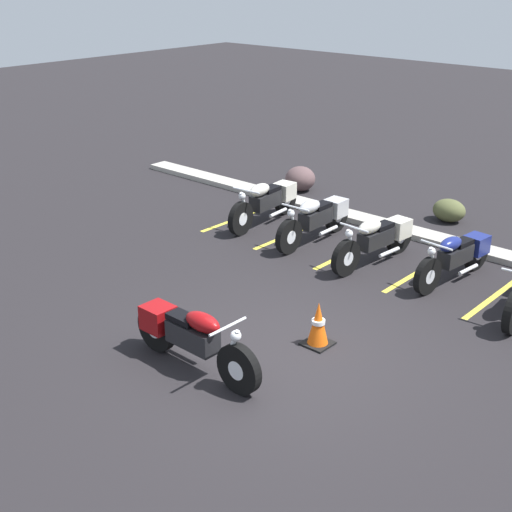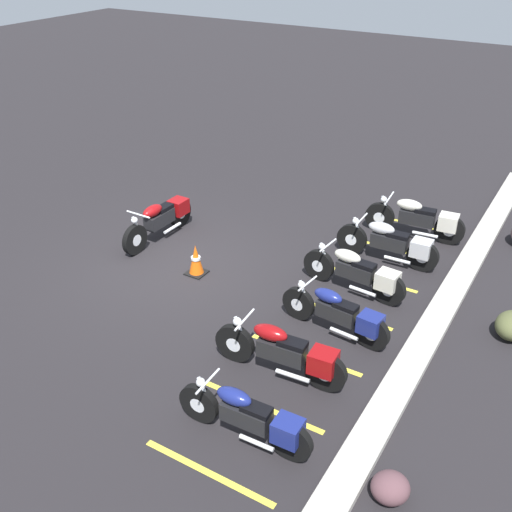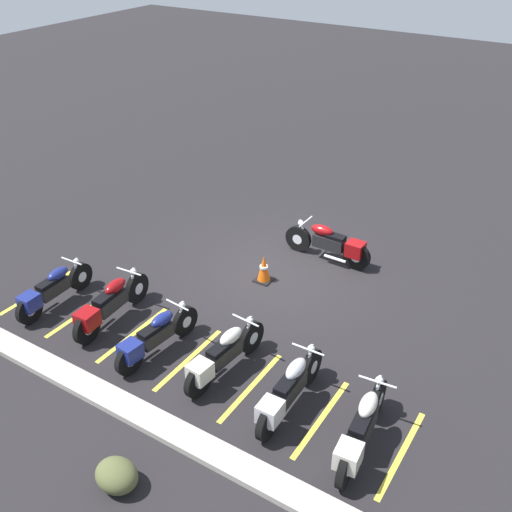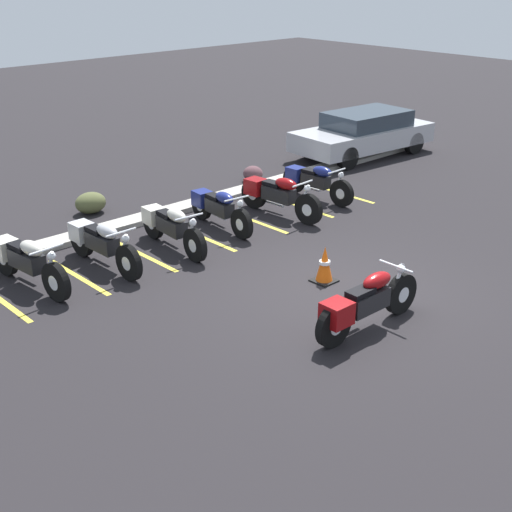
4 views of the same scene
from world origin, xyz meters
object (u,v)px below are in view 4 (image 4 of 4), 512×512
object	(u,v)px
parked_bike_5	(314,180)
parked_bike_2	(170,226)
landscape_rock_1	(91,203)
traffic_cone	(325,265)
parked_bike_0	(25,260)
car_silver	(364,133)
motorcycle_maroon_featured	(364,303)
parked_bike_1	(100,242)
parked_bike_3	(218,207)
landscape_rock_0	(253,174)
parked_bike_4	(277,194)

from	to	relation	value
parked_bike_5	parked_bike_2	bearing A→B (deg)	-89.37
landscape_rock_1	traffic_cone	xyz separation A→B (m)	(1.12, -6.12, 0.08)
parked_bike_5	traffic_cone	world-z (taller)	parked_bike_5
parked_bike_2	parked_bike_0	bearing A→B (deg)	-90.84
car_silver	traffic_cone	distance (m)	9.03
motorcycle_maroon_featured	landscape_rock_1	distance (m)	7.78
parked_bike_1	car_silver	size ratio (longest dim) A/B	0.51
parked_bike_1	parked_bike_5	bearing A→B (deg)	89.18
parked_bike_3	landscape_rock_1	world-z (taller)	parked_bike_3
parked_bike_1	landscape_rock_1	world-z (taller)	parked_bike_1
parked_bike_3	landscape_rock_0	world-z (taller)	parked_bike_3
car_silver	landscape_rock_1	bearing A→B (deg)	-1.72
landscape_rock_0	traffic_cone	xyz separation A→B (m)	(-3.29, -5.45, 0.12)
parked_bike_4	landscape_rock_0	size ratio (longest dim) A/B	4.55
parked_bike_0	parked_bike_3	bearing A→B (deg)	83.84
parked_bike_2	parked_bike_3	size ratio (longest dim) A/B	1.03
parked_bike_0	car_silver	bearing A→B (deg)	92.82
motorcycle_maroon_featured	parked_bike_2	size ratio (longest dim) A/B	1.04
parked_bike_1	parked_bike_2	xyz separation A→B (m)	(1.50, -0.15, -0.01)
parked_bike_0	parked_bike_5	size ratio (longest dim) A/B	1.08
motorcycle_maroon_featured	traffic_cone	distance (m)	1.91
traffic_cone	parked_bike_2	bearing A→B (deg)	108.14
parked_bike_1	parked_bike_4	bearing A→B (deg)	86.27
landscape_rock_1	traffic_cone	distance (m)	6.23
parked_bike_3	motorcycle_maroon_featured	bearing A→B (deg)	-9.13
landscape_rock_0	motorcycle_maroon_featured	bearing A→B (deg)	-120.72
parked_bike_1	parked_bike_5	distance (m)	5.93
parked_bike_2	traffic_cone	size ratio (longest dim) A/B	3.31
parked_bike_4	landscape_rock_0	xyz separation A→B (m)	(1.40, 2.30, -0.29)
parked_bike_2	landscape_rock_1	world-z (taller)	parked_bike_2
motorcycle_maroon_featured	parked_bike_3	size ratio (longest dim) A/B	1.07
motorcycle_maroon_featured	traffic_cone	bearing A→B (deg)	61.31
parked_bike_4	landscape_rock_0	bearing A→B (deg)	144.58
parked_bike_0	parked_bike_1	world-z (taller)	parked_bike_0
car_silver	landscape_rock_0	distance (m)	4.16
motorcycle_maroon_featured	parked_bike_2	bearing A→B (deg)	92.12
parked_bike_0	parked_bike_1	distance (m)	1.44
motorcycle_maroon_featured	parked_bike_0	world-z (taller)	parked_bike_0
motorcycle_maroon_featured	traffic_cone	xyz separation A→B (m)	(0.94, 1.65, -0.17)
parked_bike_4	car_silver	world-z (taller)	car_silver
parked_bike_0	car_silver	distance (m)	11.52
landscape_rock_1	parked_bike_2	bearing A→B (deg)	-88.50
car_silver	parked_bike_3	bearing A→B (deg)	18.50
parked_bike_0	landscape_rock_0	size ratio (longest dim) A/B	4.54
parked_bike_2	landscape_rock_1	distance (m)	2.94
landscape_rock_0	car_silver	bearing A→B (deg)	-4.07
parked_bike_0	landscape_rock_0	world-z (taller)	parked_bike_0
motorcycle_maroon_featured	parked_bike_4	bearing A→B (deg)	60.37
landscape_rock_1	car_silver	bearing A→B (deg)	-6.46
motorcycle_maroon_featured	landscape_rock_1	size ratio (longest dim) A/B	3.22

